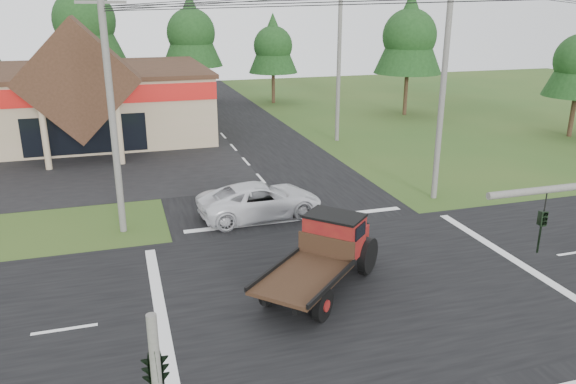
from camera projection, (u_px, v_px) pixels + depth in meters
name	position (u px, v px, depth m)	size (l,w,h in m)	color
ground	(355.00, 286.00, 20.55)	(120.00, 120.00, 0.00)	#294B1A
road_ns	(355.00, 286.00, 20.54)	(12.00, 120.00, 0.02)	black
road_ew	(355.00, 286.00, 20.54)	(120.00, 12.00, 0.02)	black
parking_apron	(16.00, 175.00, 33.91)	(28.00, 14.00, 0.02)	black
cvs_building	(7.00, 103.00, 42.15)	(30.40, 18.20, 9.19)	tan
traffic_signal_corner	(154.00, 350.00, 10.71)	(0.53, 2.48, 4.40)	#595651
utility_pole_nw	(112.00, 114.00, 23.89)	(2.00, 0.30, 10.50)	#595651
utility_pole_ne	(443.00, 87.00, 28.15)	(2.00, 0.30, 11.50)	#595651
utility_pole_n	(339.00, 63.00, 40.90)	(2.00, 0.30, 11.20)	#595651
tree_row_c	(84.00, 17.00, 52.22)	(7.28, 7.28, 13.13)	#332316
tree_row_d	(191.00, 30.00, 56.32)	(6.16, 6.16, 11.11)	#332316
tree_row_e	(273.00, 44.00, 57.14)	(5.04, 5.04, 9.09)	#332316
tree_side_ne	(410.00, 33.00, 50.41)	(6.16, 6.16, 11.11)	#332316
antique_flatbed_truck	(320.00, 258.00, 19.88)	(2.33, 6.11, 2.55)	#610D11
white_pickup	(260.00, 200.00, 27.09)	(2.77, 6.00, 1.67)	silver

